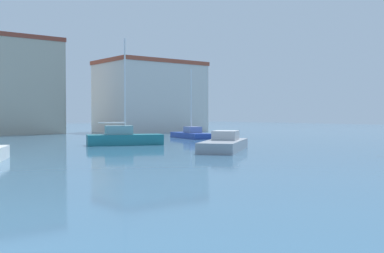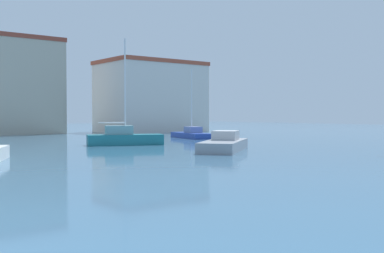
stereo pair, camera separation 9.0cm
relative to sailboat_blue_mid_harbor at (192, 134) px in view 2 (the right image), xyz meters
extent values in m
plane|color=#38607F|center=(-13.74, -7.97, -0.39)|extent=(160.00, 160.00, 0.00)
cube|color=#233D93|center=(0.01, 0.06, -0.13)|extent=(3.20, 6.07, 0.51)
cube|color=#6E7DB1|center=(-0.06, -0.28, 0.42)|extent=(1.62, 1.73, 0.60)
cylinder|color=silver|center=(0.01, 0.06, 3.21)|extent=(0.12, 0.12, 6.19)
cube|color=gray|center=(-7.91, -13.50, -0.06)|extent=(6.43, 5.66, 0.65)
cube|color=#ADB0B5|center=(-7.42, -13.12, 0.57)|extent=(2.37, 2.32, 0.60)
cube|color=#1E707A|center=(-10.18, -4.89, 0.01)|extent=(5.85, 3.59, 0.79)
cube|color=#6B9CA2|center=(-10.61, -4.72, 0.74)|extent=(2.26, 1.75, 0.67)
cylinder|color=silver|center=(-10.18, -4.89, 4.02)|extent=(0.12, 0.12, 7.23)
cylinder|color=silver|center=(-11.12, -4.53, 1.31)|extent=(1.87, 0.78, 0.08)
cube|color=#B2A893|center=(-9.76, 19.56, 4.97)|extent=(7.81, 6.48, 10.71)
cube|color=brown|center=(-9.76, 19.56, 10.57)|extent=(7.96, 6.61, 0.50)
cube|color=beige|center=(5.72, 16.16, 3.96)|extent=(12.61, 8.87, 8.70)
cube|color=#9E4733|center=(5.72, 16.16, 8.56)|extent=(12.87, 9.04, 0.50)
camera|label=1|loc=(-27.82, -35.60, 1.97)|focal=43.54mm
camera|label=2|loc=(-27.75, -35.65, 1.97)|focal=43.54mm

